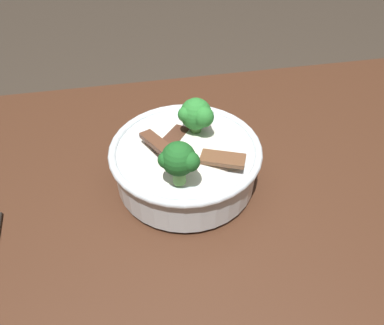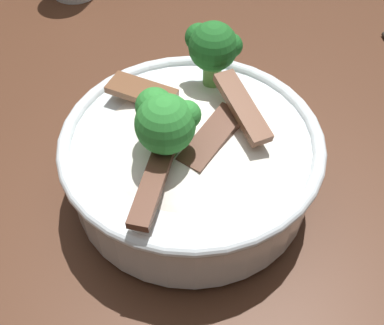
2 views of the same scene
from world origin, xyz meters
TOP-DOWN VIEW (x-y plane):
  - dining_table at (0.00, 0.00)m, footprint 1.46×0.81m
  - rice_bowl at (0.09, -0.07)m, footprint 0.23×0.23m

SIDE VIEW (x-z plane):
  - dining_table at x=0.00m, z-range 0.25..1.01m
  - rice_bowl at x=0.09m, z-range 0.75..0.88m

